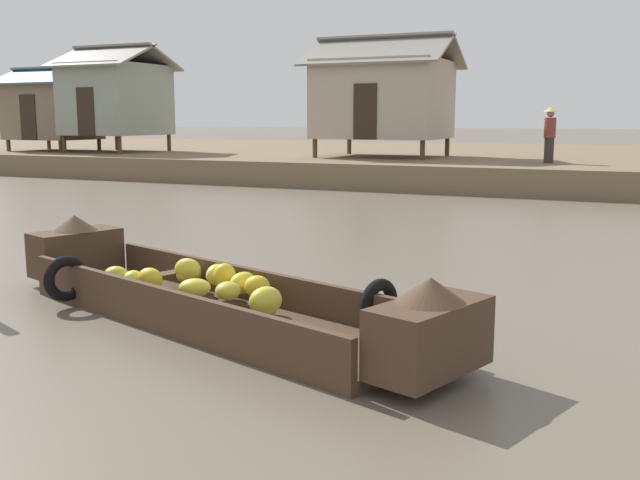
{
  "coord_description": "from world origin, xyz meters",
  "views": [
    {
      "loc": [
        5.55,
        -0.59,
        2.09
      ],
      "look_at": [
        1.9,
        7.53,
        0.61
      ],
      "focal_mm": 40.94,
      "sensor_mm": 36.0,
      "label": 1
    }
  ],
  "objects_px": {
    "banana_boat": "(209,295)",
    "stilt_house_mid_left": "(116,98)",
    "stilt_house_left": "(52,109)",
    "stilt_house_mid_right": "(383,98)",
    "vendor_person": "(550,132)"
  },
  "relations": [
    {
      "from": "banana_boat",
      "to": "stilt_house_mid_left",
      "type": "height_order",
      "value": "stilt_house_mid_left"
    },
    {
      "from": "stilt_house_mid_left",
      "to": "stilt_house_left",
      "type": "bearing_deg",
      "value": -177.07
    },
    {
      "from": "stilt_house_mid_right",
      "to": "stilt_house_left",
      "type": "bearing_deg",
      "value": -176.43
    },
    {
      "from": "stilt_house_left",
      "to": "stilt_house_mid_left",
      "type": "xyz_separation_m",
      "value": [
        3.19,
        0.16,
        0.41
      ]
    },
    {
      "from": "stilt_house_mid_right",
      "to": "banana_boat",
      "type": "bearing_deg",
      "value": -76.23
    },
    {
      "from": "vendor_person",
      "to": "stilt_house_mid_right",
      "type": "bearing_deg",
      "value": 165.73
    },
    {
      "from": "stilt_house_left",
      "to": "stilt_house_mid_right",
      "type": "height_order",
      "value": "stilt_house_mid_right"
    },
    {
      "from": "banana_boat",
      "to": "stilt_house_mid_left",
      "type": "xyz_separation_m",
      "value": [
        -15.38,
        17.3,
        2.62
      ]
    },
    {
      "from": "banana_boat",
      "to": "stilt_house_mid_left",
      "type": "relative_size",
      "value": 1.43
    },
    {
      "from": "banana_boat",
      "to": "vendor_person",
      "type": "height_order",
      "value": "vendor_person"
    },
    {
      "from": "banana_boat",
      "to": "stilt_house_left",
      "type": "bearing_deg",
      "value": 137.3
    },
    {
      "from": "stilt_house_mid_left",
      "to": "stilt_house_mid_right",
      "type": "xyz_separation_m",
      "value": [
        10.96,
        0.72,
        -0.09
      ]
    },
    {
      "from": "stilt_house_mid_left",
      "to": "stilt_house_mid_right",
      "type": "height_order",
      "value": "stilt_house_mid_left"
    },
    {
      "from": "banana_boat",
      "to": "stilt_house_mid_right",
      "type": "distance_m",
      "value": 18.72
    },
    {
      "from": "stilt_house_left",
      "to": "vendor_person",
      "type": "bearing_deg",
      "value": -1.68
    }
  ]
}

